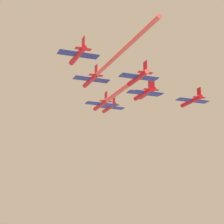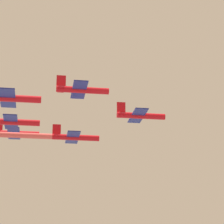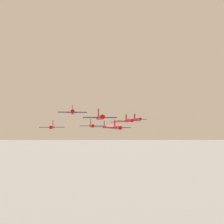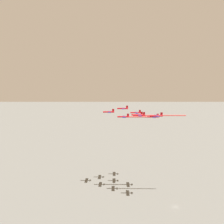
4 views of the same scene
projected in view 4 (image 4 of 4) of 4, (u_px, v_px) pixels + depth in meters
ground_plane at (175, 207)px, 183.25m from camera, size 3000.00×3000.00×0.00m
jet_0 at (109, 112)px, 215.89m from camera, size 10.75×11.13×3.73m
jet_1 at (124, 117)px, 208.01m from camera, size 10.75×11.13×3.73m
jet_2 at (123, 108)px, 223.56m from camera, size 10.75×11.13×3.73m
jet_3 at (139, 115)px, 199.17m from camera, size 10.75×11.13×3.73m
jet_4 at (138, 115)px, 215.94m from camera, size 10.75×11.13×3.73m
jet_5 at (136, 113)px, 232.45m from camera, size 10.75×11.13×3.73m
jet_6 at (157, 116)px, 190.61m from camera, size 10.75×11.13×3.73m
jet_7 at (153, 117)px, 207.63m from camera, size 10.75×11.13×3.73m
smoke_trail_1 at (144, 117)px, 207.76m from camera, size 7.27×27.93×1.30m
smoke_trail_3 at (165, 115)px, 198.86m from camera, size 8.87×36.46×1.03m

